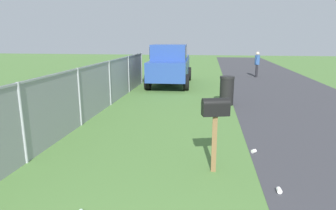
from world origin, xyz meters
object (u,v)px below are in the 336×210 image
(mailbox, at_px, (215,113))
(pedestrian, at_px, (257,63))
(pickup_truck, at_px, (170,64))
(trash_bin, at_px, (227,91))

(mailbox, distance_m, pedestrian, 13.93)
(pickup_truck, bearing_deg, pedestrian, 125.83)
(pedestrian, bearing_deg, trash_bin, 87.15)
(mailbox, height_order, trash_bin, mailbox)
(mailbox, xyz_separation_m, pickup_truck, (9.82, 2.12, -0.02))
(mailbox, bearing_deg, trash_bin, -20.34)
(pickup_truck, height_order, trash_bin, pickup_truck)
(pickup_truck, bearing_deg, mailbox, 10.40)
(pickup_truck, xyz_separation_m, trash_bin, (-4.19, -2.67, -0.57))
(mailbox, relative_size, pedestrian, 0.90)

